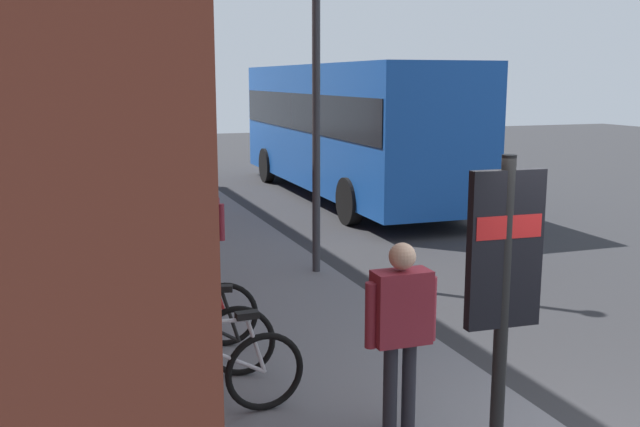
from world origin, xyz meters
TOP-DOWN VIEW (x-y plane):
  - ground at (6.00, -1.00)m, footprint 60.00×60.00m
  - sidewalk_pavement at (8.00, 1.75)m, footprint 24.00×3.50m
  - station_facade at (8.99, 3.80)m, footprint 22.00×0.65m
  - bicycle_far_end at (1.89, 2.83)m, footprint 0.48×1.77m
  - bicycle_under_window at (2.85, 2.85)m, footprint 0.61×1.73m
  - bicycle_beside_lamp at (3.67, 2.80)m, footprint 0.54×1.75m
  - transit_info_sign at (0.18, 1.07)m, footprint 0.11×0.55m
  - city_bus at (13.22, -3.00)m, footprint 10.54×2.78m
  - pedestrian_by_facade at (5.60, 2.13)m, footprint 0.35×0.56m
  - pedestrian_near_bus at (8.72, 2.16)m, footprint 0.52×0.56m
  - pedestrian_crossing_street at (1.08, 1.40)m, footprint 0.24×0.62m
  - street_lamp at (6.20, 0.30)m, footprint 0.28×0.28m

SIDE VIEW (x-z plane):
  - ground at x=6.00m, z-range 0.00..0.00m
  - sidewalk_pavement at x=8.00m, z-range 0.00..0.12m
  - bicycle_far_end at x=1.89m, z-range 0.02..1.00m
  - bicycle_under_window at x=2.85m, z-range 0.02..1.00m
  - bicycle_beside_lamp at x=3.67m, z-range 0.02..1.00m
  - pedestrian_by_facade at x=5.60m, z-range 0.29..1.82m
  - pedestrian_crossing_street at x=1.08m, z-range 0.30..1.93m
  - pedestrian_near_bus at x=8.72m, z-range 0.32..2.10m
  - transit_info_sign at x=0.18m, z-range 0.52..2.92m
  - city_bus at x=13.22m, z-range 0.24..3.59m
  - street_lamp at x=6.20m, z-range 0.61..6.33m
  - station_facade at x=8.99m, z-range 0.00..8.08m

